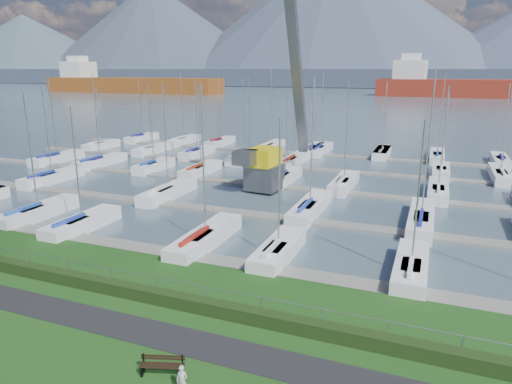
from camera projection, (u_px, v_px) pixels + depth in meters
The scene contains 13 objects.
path at pixel (140, 330), 21.49m from camera, with size 160.00×2.00×0.04m, color black.
water at pixel (417, 92), 257.82m from camera, with size 800.00×540.00×0.20m, color #475B69.
hedge at pixel (169, 299), 23.73m from camera, with size 80.00×0.70×0.70m, color #1D3011.
fence at pixel (172, 281), 23.87m from camera, with size 0.04×0.04×80.00m, color gray.
foothill at pixel (422, 78), 319.03m from camera, with size 900.00×80.00×12.00m, color #3C4557.
mountains at pixel (440, 25), 372.86m from camera, with size 1190.00×360.00×115.00m.
docks at pixel (305, 189), 47.60m from camera, with size 90.00×41.60×0.25m.
bench_right at pixel (162, 365), 18.28m from camera, with size 1.84×0.95×0.85m.
person at pixel (182, 377), 17.30m from camera, with size 0.45×0.29×1.23m, color #ABADB2.
crane at pixel (273, 136), 46.72m from camera, with size 5.00×13.33×22.35m.
cargo_ship_west at pixel (125, 85), 244.60m from camera, with size 100.80×18.75×21.50m.
cargo_ship_mid at pixel (475, 88), 202.86m from camera, with size 93.66×23.34×21.50m.
sailboat_fleet at pixel (294, 131), 50.30m from camera, with size 74.59×49.41×13.01m.
Camera 1 is at (12.10, -18.70, 11.91)m, focal length 32.00 mm.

